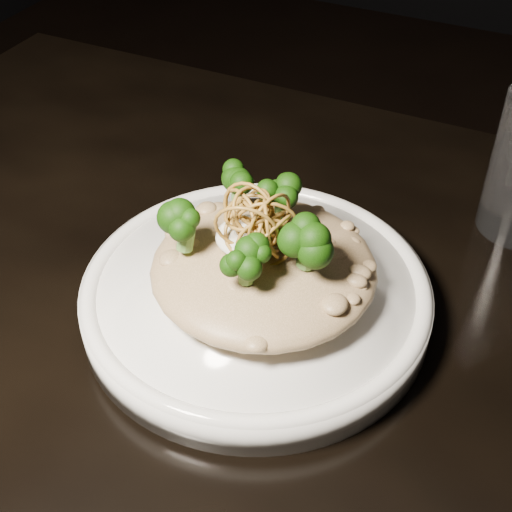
{
  "coord_description": "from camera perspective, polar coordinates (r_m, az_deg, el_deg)",
  "views": [
    {
      "loc": [
        0.1,
        -0.29,
        1.14
      ],
      "look_at": [
        -0.07,
        0.06,
        0.81
      ],
      "focal_mm": 50.0,
      "sensor_mm": 36.0,
      "label": 1
    }
  ],
  "objects": [
    {
      "name": "shallots",
      "position": [
        0.48,
        -0.17,
        3.08
      ],
      "size": [
        0.05,
        0.05,
        0.03
      ],
      "primitive_type": null,
      "color": "brown",
      "rests_on": "cheese"
    },
    {
      "name": "cheese",
      "position": [
        0.5,
        -0.52,
        1.57
      ],
      "size": [
        0.05,
        0.05,
        0.01
      ],
      "primitive_type": "ellipsoid",
      "color": "silver",
      "rests_on": "risotto"
    },
    {
      "name": "plate",
      "position": [
        0.54,
        0.0,
        -3.34
      ],
      "size": [
        0.26,
        0.26,
        0.03
      ],
      "primitive_type": "cylinder",
      "color": "white",
      "rests_on": "table"
    },
    {
      "name": "table",
      "position": [
        0.56,
        3.81,
        -16.36
      ],
      "size": [
        1.1,
        0.8,
        0.75
      ],
      "color": "black",
      "rests_on": "ground"
    },
    {
      "name": "broccoli",
      "position": [
        0.5,
        0.25,
        2.55
      ],
      "size": [
        0.1,
        0.1,
        0.04
      ],
      "primitive_type": null,
      "color": "black",
      "rests_on": "risotto"
    },
    {
      "name": "risotto",
      "position": [
        0.52,
        0.62,
        -0.93
      ],
      "size": [
        0.17,
        0.17,
        0.04
      ],
      "primitive_type": "ellipsoid",
      "color": "brown",
      "rests_on": "plate"
    }
  ]
}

